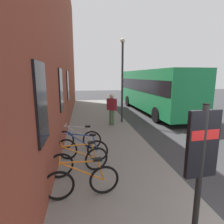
% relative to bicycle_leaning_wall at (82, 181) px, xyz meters
% --- Properties ---
extents(ground, '(60.00, 60.00, 0.00)m').
position_rel_bicycle_leaning_wall_xyz_m(ground, '(3.78, -3.74, -0.51)').
color(ground, '#38383A').
extents(sidewalk_pavement, '(24.00, 3.50, 0.12)m').
position_rel_bicycle_leaning_wall_xyz_m(sidewalk_pavement, '(5.78, -0.99, -0.45)').
color(sidewalk_pavement, gray).
rests_on(sidewalk_pavement, ground).
extents(station_facade, '(22.00, 0.65, 9.93)m').
position_rel_bicycle_leaning_wall_xyz_m(station_facade, '(6.77, 1.06, 4.45)').
color(station_facade, brown).
rests_on(station_facade, ground).
extents(bicycle_leaning_wall, '(0.48, 1.77, 0.97)m').
position_rel_bicycle_leaning_wall_xyz_m(bicycle_leaning_wall, '(0.00, 0.00, 0.00)').
color(bicycle_leaning_wall, black).
rests_on(bicycle_leaning_wall, sidewalk_pavement).
extents(bicycle_far_end, '(0.62, 1.72, 0.97)m').
position_rel_bicycle_leaning_wall_xyz_m(bicycle_far_end, '(1.08, 0.08, 0.00)').
color(bicycle_far_end, black).
rests_on(bicycle_far_end, sidewalk_pavement).
extents(bicycle_under_window, '(0.63, 1.72, 0.97)m').
position_rel_bicycle_leaning_wall_xyz_m(bicycle_under_window, '(1.98, -0.01, 0.00)').
color(bicycle_under_window, black).
rests_on(bicycle_under_window, sidewalk_pavement).
extents(bicycle_end_of_row, '(0.48, 1.76, 0.97)m').
position_rel_bicycle_leaning_wall_xyz_m(bicycle_end_of_row, '(3.01, 0.13, 0.00)').
color(bicycle_end_of_row, black).
rests_on(bicycle_end_of_row, sidewalk_pavement).
extents(transit_info_sign, '(0.13, 0.55, 2.40)m').
position_rel_bicycle_leaning_wall_xyz_m(transit_info_sign, '(-1.49, -1.91, 1.21)').
color(transit_info_sign, black).
rests_on(transit_info_sign, sidewalk_pavement).
extents(city_bus, '(10.57, 2.87, 3.35)m').
position_rel_bicycle_leaning_wall_xyz_m(city_bus, '(10.30, -5.74, 1.41)').
color(city_bus, '#1E8C4C').
rests_on(city_bus, ground).
extents(pedestrian_crossing_street, '(0.53, 0.56, 1.79)m').
position_rel_bicycle_leaning_wall_xyz_m(pedestrian_crossing_street, '(6.35, -1.70, 0.70)').
color(pedestrian_crossing_street, '#4C724C').
rests_on(pedestrian_crossing_street, sidewalk_pavement).
extents(street_lamp, '(0.28, 0.28, 4.93)m').
position_rel_bicycle_leaning_wall_xyz_m(street_lamp, '(7.02, -2.44, 2.55)').
color(street_lamp, '#333338').
rests_on(street_lamp, sidewalk_pavement).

